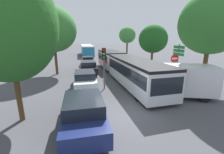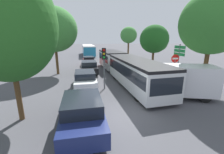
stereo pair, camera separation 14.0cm
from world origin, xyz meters
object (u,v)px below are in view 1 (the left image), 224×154
object	(u,v)px
queued_car_navy	(84,112)
queued_car_red	(88,61)
white_van	(180,80)
articulated_bus	(122,64)
no_entry_sign	(174,65)
city_bus_rear	(87,49)
tree_left_near	(6,23)
tree_left_mid	(53,31)
queued_car_black	(88,67)
direction_sign_post	(178,55)
tree_right_near	(212,23)
queued_car_white	(85,79)
tree_right_far	(127,36)
tree_right_mid	(154,40)
traffic_light	(104,59)

from	to	relation	value
queued_car_navy	queued_car_red	bearing A→B (deg)	-3.99
white_van	queued_car_red	bearing A→B (deg)	-49.04
articulated_bus	no_entry_sign	world-z (taller)	no_entry_sign
city_bus_rear	tree_left_near	xyz separation A→B (m)	(-3.27, -29.74, 3.39)
tree_left_near	tree_left_mid	size ratio (longest dim) A/B	1.00
queued_car_black	no_entry_sign	xyz separation A→B (m)	(7.34, -6.08, 1.12)
city_bus_rear	direction_sign_post	size ratio (longest dim) A/B	3.19
tree_left_mid	tree_right_near	xyz separation A→B (m)	(12.89, -7.68, 0.30)
queued_car_white	city_bus_rear	bearing A→B (deg)	-3.52
city_bus_rear	articulated_bus	bearing A→B (deg)	-173.77
queued_car_white	queued_car_red	bearing A→B (deg)	-4.58
queued_car_white	tree_left_near	bearing A→B (deg)	143.12
city_bus_rear	queued_car_red	world-z (taller)	city_bus_rear
queued_car_black	no_entry_sign	bearing A→B (deg)	-132.96
queued_car_navy	white_van	xyz separation A→B (m)	(6.75, 2.85, 0.46)
queued_car_red	white_van	distance (m)	15.48
direction_sign_post	tree_left_near	world-z (taller)	tree_left_near
direction_sign_post	tree_right_far	bearing A→B (deg)	-100.46
direction_sign_post	tree_right_mid	xyz separation A→B (m)	(0.84, 7.76, 1.31)
city_bus_rear	queued_car_navy	distance (m)	30.89
white_van	direction_sign_post	world-z (taller)	direction_sign_post
traffic_light	tree_right_far	bearing A→B (deg)	168.18
queued_car_white	queued_car_black	size ratio (longest dim) A/B	0.96
queued_car_white	queued_car_red	distance (m)	10.92
queued_car_black	tree_right_mid	bearing A→B (deg)	-73.54
articulated_bus	tree_right_mid	size ratio (longest dim) A/B	2.72
tree_left_near	tree_left_mid	world-z (taller)	tree_left_mid
queued_car_black	traffic_light	size ratio (longest dim) A/B	1.30
queued_car_black	tree_right_near	distance (m)	12.61
no_entry_sign	tree_right_far	world-z (taller)	tree_right_far
queued_car_red	direction_sign_post	size ratio (longest dim) A/B	1.13
tree_left_near	queued_car_black	bearing A→B (deg)	70.93
white_van	tree_right_near	distance (m)	4.92
tree_left_mid	tree_right_near	distance (m)	15.01
city_bus_rear	queued_car_black	world-z (taller)	city_bus_rear
direction_sign_post	tree_left_near	xyz separation A→B (m)	(-12.28, -5.83, 2.23)
traffic_light	queued_car_red	bearing A→B (deg)	-166.17
queued_car_red	tree_left_near	distance (m)	16.61
queued_car_navy	tree_left_near	distance (m)	5.28
white_van	tree_right_far	distance (m)	25.25
queued_car_white	tree_right_near	bearing A→B (deg)	-105.69
white_van	tree_right_mid	size ratio (longest dim) A/B	0.89
tree_right_mid	traffic_light	bearing A→B (deg)	-131.65
queued_car_white	tree_left_near	size ratio (longest dim) A/B	0.57
queued_car_white	white_van	size ratio (longest dim) A/B	0.80
queued_car_black	tree_left_mid	bearing A→B (deg)	82.47
tree_right_far	queued_car_black	bearing A→B (deg)	-118.54
direction_sign_post	tree_right_near	world-z (taller)	tree_right_near
queued_car_red	tree_right_near	distance (m)	16.58
queued_car_navy	no_entry_sign	world-z (taller)	no_entry_sign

